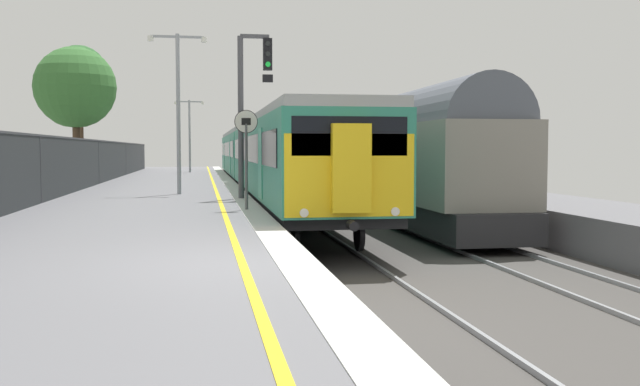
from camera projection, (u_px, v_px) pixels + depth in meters
ground at (450, 299)px, 10.21m from camera, size 17.40×110.00×1.21m
commuter_train_at_platform at (263, 155)px, 34.48m from camera, size 2.83×41.34×3.81m
freight_train_adjacent_track at (372, 153)px, 29.40m from camera, size 2.60×26.13×4.39m
signal_gantry at (249, 97)px, 22.20m from camera, size 1.10×0.24×5.14m
speed_limit_sign at (246, 146)px, 18.07m from camera, size 0.59×0.08×2.55m
platform_lamp_mid at (178, 100)px, 24.38m from camera, size 2.00×0.20×5.51m
platform_lamp_far at (190, 129)px, 47.87m from camera, size 2.00×0.20×4.87m
background_tree_left at (74, 91)px, 35.60m from camera, size 4.05×4.07×6.68m
background_tree_centre at (80, 76)px, 42.92m from camera, size 3.38×3.38×7.86m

